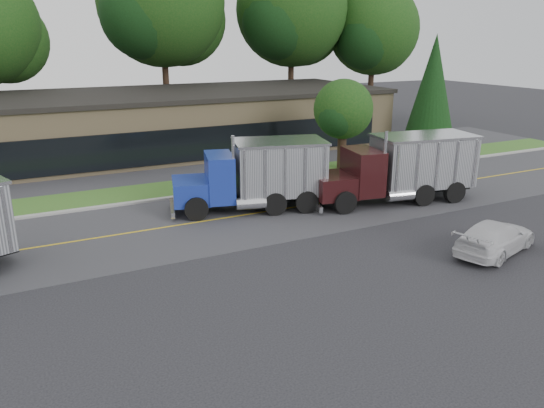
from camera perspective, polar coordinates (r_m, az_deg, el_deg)
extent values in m
plane|color=#35353A|center=(17.72, 7.32, -9.84)|extent=(140.00, 140.00, 0.00)
cube|color=#4C4C50|center=(25.07, -4.10, -1.39)|extent=(60.00, 8.00, 0.02)
cube|color=gold|center=(25.07, -4.10, -1.39)|extent=(60.00, 0.12, 0.01)
cube|color=#9E9E99|center=(28.82, -7.31, 1.03)|extent=(60.00, 0.30, 0.12)
cube|color=#2F6322|center=(30.47, -8.44, 1.89)|extent=(60.00, 3.40, 0.03)
cube|color=#4C4C50|center=(35.11, -11.02, 3.83)|extent=(60.00, 7.00, 0.02)
cube|color=tan|center=(40.94, -10.80, 8.62)|extent=(32.00, 12.00, 4.00)
sphere|color=#10390F|center=(48.08, -26.81, 15.43)|extent=(6.62, 6.62, 6.62)
cylinder|color=#382619|center=(49.00, -11.23, 11.13)|extent=(0.56, 0.56, 5.90)
sphere|color=#10390F|center=(48.81, -11.82, 20.51)|extent=(10.79, 10.79, 10.79)
sphere|color=#10390F|center=(50.61, -9.81, 18.97)|extent=(8.09, 8.09, 8.09)
sphere|color=black|center=(47.36, -13.48, 19.28)|extent=(7.42, 7.42, 7.42)
cylinder|color=#382619|center=(52.57, 2.03, 11.74)|extent=(0.56, 0.56, 5.69)
sphere|color=#10390F|center=(52.37, 2.12, 20.18)|extent=(10.40, 10.40, 10.40)
sphere|color=#10390F|center=(54.41, 3.32, 18.69)|extent=(7.80, 7.80, 7.80)
sphere|color=black|center=(50.71, 0.96, 19.17)|extent=(7.15, 7.15, 7.15)
cylinder|color=#382619|center=(55.25, 10.50, 11.27)|extent=(0.56, 0.56, 4.77)
sphere|color=#10390F|center=(54.96, 10.89, 17.99)|extent=(8.72, 8.72, 8.72)
sphere|color=#10390F|center=(56.81, 11.51, 16.83)|extent=(6.54, 6.54, 6.54)
sphere|color=black|center=(53.48, 10.16, 17.17)|extent=(6.00, 6.00, 6.00)
cylinder|color=#382619|center=(43.08, 16.42, 6.62)|extent=(0.44, 0.44, 1.00)
cone|color=black|center=(42.54, 16.90, 12.07)|extent=(3.69, 3.69, 7.55)
cylinder|color=#382619|center=(34.52, 7.49, 5.52)|extent=(0.56, 0.56, 2.05)
sphere|color=#10390F|center=(34.06, 7.68, 10.09)|extent=(3.74, 3.74, 3.74)
sphere|color=#10390F|center=(34.90, 8.18, 9.47)|extent=(2.81, 2.81, 2.81)
sphere|color=black|center=(33.50, 7.15, 9.38)|extent=(2.57, 2.57, 2.57)
cube|color=black|center=(26.01, -1.87, 0.67)|extent=(7.12, 2.75, 0.28)
cube|color=#1B3199|center=(25.52, -8.71, 1.42)|extent=(2.22, 2.65, 1.10)
cube|color=#1B3199|center=(25.47, -5.66, 2.91)|extent=(1.80, 2.63, 2.20)
cube|color=black|center=(25.33, -6.90, 3.72)|extent=(0.58, 2.05, 0.90)
cube|color=silver|center=(25.87, 0.80, 3.91)|extent=(4.73, 3.48, 2.50)
cube|color=silver|center=(25.60, 0.81, 6.74)|extent=(4.92, 3.67, 0.12)
cylinder|color=black|center=(26.79, -8.49, 0.98)|extent=(1.15, 0.61, 1.10)
cylinder|color=black|center=(24.59, -8.13, -0.51)|extent=(1.15, 0.61, 1.10)
cylinder|color=black|center=(27.39, 0.88, 1.54)|extent=(1.15, 0.61, 1.10)
cylinder|color=black|center=(25.25, 2.04, 0.14)|extent=(1.15, 0.61, 1.10)
cube|color=black|center=(28.04, 13.21, 1.45)|extent=(8.29, 2.33, 0.28)
cube|color=black|center=(26.30, 6.51, 2.00)|extent=(2.32, 2.59, 1.10)
cube|color=black|center=(26.82, 9.72, 3.49)|extent=(1.81, 2.60, 2.20)
cube|color=black|center=(26.46, 8.55, 4.24)|extent=(0.40, 2.08, 0.90)
cube|color=silver|center=(28.43, 15.92, 4.47)|extent=(5.26, 3.27, 2.50)
cube|color=silver|center=(28.18, 16.14, 7.05)|extent=(5.44, 3.44, 0.12)
cylinder|color=black|center=(27.54, 5.87, 1.54)|extent=(1.14, 0.53, 1.10)
cylinder|color=black|center=(25.53, 7.86, 0.18)|extent=(1.14, 0.53, 1.10)
cylinder|color=black|center=(29.89, 15.09, 2.29)|extent=(1.14, 0.53, 1.10)
cylinder|color=black|center=(28.05, 17.54, 1.10)|extent=(1.14, 0.53, 1.10)
imported|color=silver|center=(22.51, 22.87, -3.31)|extent=(4.69, 3.00, 1.26)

